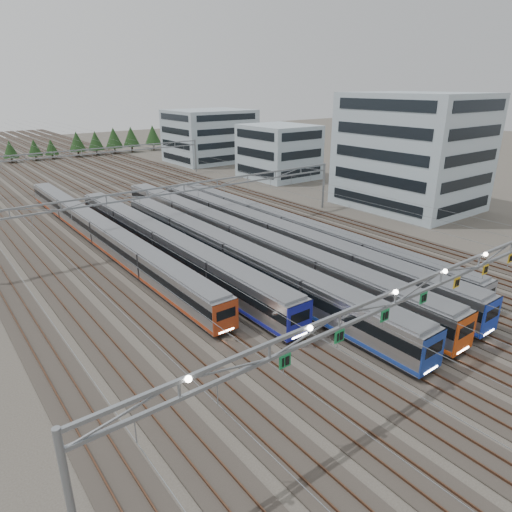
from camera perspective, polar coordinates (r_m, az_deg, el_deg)
ground at (r=40.72m, az=20.72°, el=-12.00°), size 400.00×400.00×0.00m
track_bed at (r=122.25m, az=-22.77°, el=9.94°), size 54.00×260.00×5.42m
train_a at (r=66.36m, az=-18.87°, el=2.87°), size 2.69×62.18×3.50m
train_b at (r=58.95m, az=-11.51°, el=1.56°), size 2.92×51.25×3.80m
train_c at (r=53.57m, az=-2.83°, el=0.02°), size 2.95×52.52×3.85m
train_d at (r=60.06m, az=-2.16°, el=2.37°), size 2.97×63.06×3.87m
train_e at (r=60.97m, az=2.53°, el=2.63°), size 2.94×58.21×3.84m
train_f at (r=65.87m, az=3.99°, el=3.75°), size 2.55×58.88×3.31m
gantry_near at (r=37.45m, az=22.20°, el=-2.88°), size 56.36×0.61×8.08m
gantry_mid at (r=66.09m, az=-8.95°, el=7.63°), size 56.36×0.36×8.00m
gantry_far at (r=107.24m, az=-20.91°, el=11.54°), size 56.36×0.36×8.00m
depot_bldg_south at (r=86.94m, az=18.89°, el=12.24°), size 18.00×22.00×19.72m
depot_bldg_mid at (r=110.25m, az=2.84°, el=12.91°), size 14.00×16.00×12.19m
depot_bldg_north at (r=135.04m, az=-5.79°, el=14.72°), size 22.00×18.00×14.27m
treeline at (r=149.30m, az=-27.56°, el=12.00°), size 87.50×5.60×7.02m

